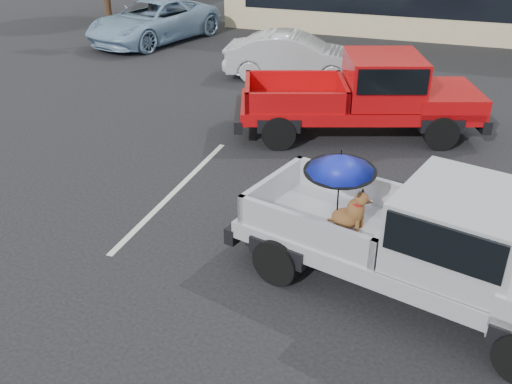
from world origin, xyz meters
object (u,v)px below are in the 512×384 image
silver_pickup (443,241)px  silver_sedan (294,56)px  blue_suv (154,21)px  red_pickup (374,92)px

silver_pickup → silver_sedan: bearing=131.6°
silver_sedan → blue_suv: bearing=56.2°
silver_sedan → silver_pickup: bearing=-162.5°
blue_suv → red_pickup: bearing=-20.3°
red_pickup → silver_sedan: (-3.14, 3.95, -0.35)m
silver_pickup → blue_suv: bearing=146.6°
silver_pickup → red_pickup: size_ratio=0.94×
silver_sedan → blue_suv: (-6.76, 3.15, 0.08)m
silver_pickup → red_pickup: (-1.95, 6.34, 0.03)m
red_pickup → silver_sedan: size_ratio=1.44×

